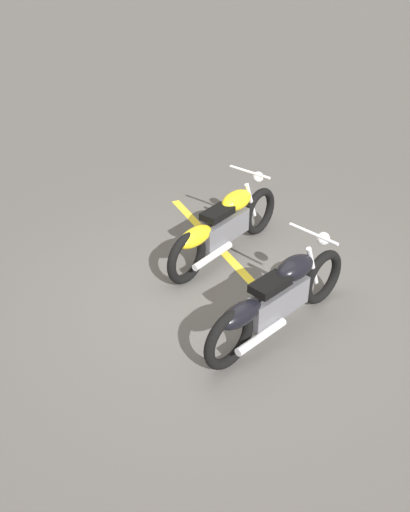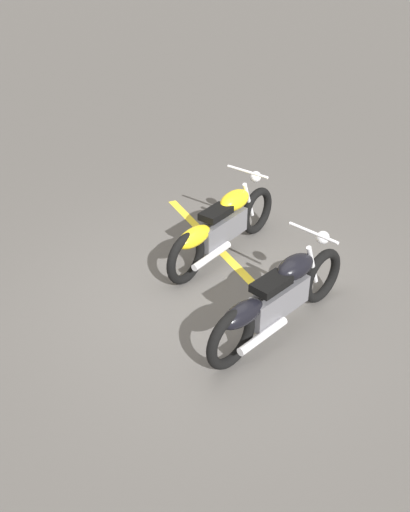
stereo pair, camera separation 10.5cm
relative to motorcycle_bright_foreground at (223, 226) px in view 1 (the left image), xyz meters
The scene contains 4 objects.
ground_plane 1.05m from the motorcycle_bright_foreground, 57.37° to the left, with size 60.00×60.00×0.00m, color #514F4C.
motorcycle_bright_foreground is the anchor object (origin of this frame).
motorcycle_dark_foreground 1.65m from the motorcycle_bright_foreground, 80.34° to the left, with size 2.17×0.85×1.04m.
parking_stripe_near 0.50m from the motorcycle_bright_foreground, 111.75° to the right, with size 3.20×0.12×0.01m, color yellow.
Camera 1 is at (2.77, 4.87, 4.09)m, focal length 41.02 mm.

